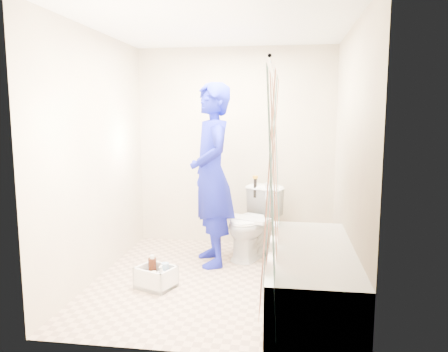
# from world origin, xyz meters

# --- Properties ---
(floor) EXTENTS (2.60, 2.60, 0.00)m
(floor) POSITION_xyz_m (0.00, 0.00, 0.00)
(floor) COLOR tan
(floor) RESTS_ON ground
(ceiling) EXTENTS (2.40, 2.60, 0.02)m
(ceiling) POSITION_xyz_m (0.00, 0.00, 2.40)
(ceiling) COLOR white
(ceiling) RESTS_ON wall_back
(wall_back) EXTENTS (2.40, 0.02, 2.40)m
(wall_back) POSITION_xyz_m (0.00, 1.30, 1.20)
(wall_back) COLOR beige
(wall_back) RESTS_ON ground
(wall_front) EXTENTS (2.40, 0.02, 2.40)m
(wall_front) POSITION_xyz_m (0.00, -1.30, 1.20)
(wall_front) COLOR beige
(wall_front) RESTS_ON ground
(wall_left) EXTENTS (0.02, 2.60, 2.40)m
(wall_left) POSITION_xyz_m (-1.20, 0.00, 1.20)
(wall_left) COLOR beige
(wall_left) RESTS_ON ground
(wall_right) EXTENTS (0.02, 2.60, 2.40)m
(wall_right) POSITION_xyz_m (1.20, 0.00, 1.20)
(wall_right) COLOR beige
(wall_right) RESTS_ON ground
(bathtub) EXTENTS (0.70, 1.75, 0.50)m
(bathtub) POSITION_xyz_m (0.85, -0.43, 0.27)
(bathtub) COLOR white
(bathtub) RESTS_ON ground
(curtain_rod) EXTENTS (0.02, 1.90, 0.02)m
(curtain_rod) POSITION_xyz_m (0.52, -0.43, 1.95)
(curtain_rod) COLOR silver
(curtain_rod) RESTS_ON wall_back
(shower_curtain) EXTENTS (0.06, 1.75, 1.80)m
(shower_curtain) POSITION_xyz_m (0.52, -0.43, 1.02)
(shower_curtain) COLOR silver
(shower_curtain) RESTS_ON curtain_rod
(toilet) EXTENTS (0.71, 0.88, 0.78)m
(toilet) POSITION_xyz_m (0.27, 0.78, 0.39)
(toilet) COLOR white
(toilet) RESTS_ON ground
(tank_lid) EXTENTS (0.52, 0.38, 0.04)m
(tank_lid) POSITION_xyz_m (0.22, 0.67, 0.46)
(tank_lid) COLOR white
(tank_lid) RESTS_ON toilet
(tank_internals) EXTENTS (0.18, 0.10, 0.26)m
(tank_internals) POSITION_xyz_m (0.31, 0.99, 0.77)
(tank_internals) COLOR black
(tank_internals) RESTS_ON toilet
(plumber) EXTENTS (0.69, 0.83, 1.93)m
(plumber) POSITION_xyz_m (-0.15, 0.50, 0.97)
(plumber) COLOR #100E94
(plumber) RESTS_ON ground
(cleaning_caddy) EXTENTS (0.41, 0.37, 0.26)m
(cleaning_caddy) POSITION_xyz_m (-0.54, -0.25, 0.09)
(cleaning_caddy) COLOR silver
(cleaning_caddy) RESTS_ON ground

